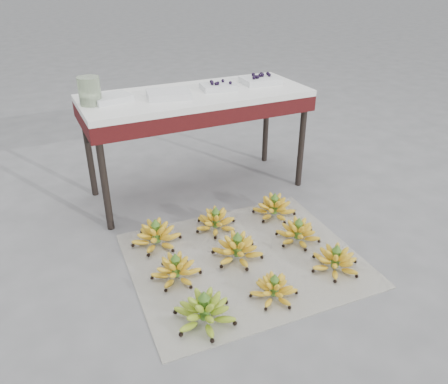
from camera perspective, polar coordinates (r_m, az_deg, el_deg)
name	(u,v)px	position (r m, az deg, el deg)	size (l,w,h in m)	color
ground	(243,258)	(2.51, 2.50, -8.66)	(60.00, 60.00, 0.00)	slate
newspaper_mat	(244,259)	(2.50, 2.64, -8.78)	(1.25, 1.05, 0.01)	white
bunch_front_left	(204,311)	(2.09, -2.58, -15.26)	(0.36, 0.36, 0.18)	#74A630
bunch_front_center	(274,289)	(2.23, 6.55, -12.49)	(0.28, 0.28, 0.14)	yellow
bunch_front_right	(335,261)	(2.47, 14.34, -8.69)	(0.35, 0.35, 0.16)	yellow
bunch_mid_left	(176,270)	(2.35, -6.28, -10.04)	(0.33, 0.33, 0.16)	yellow
bunch_mid_center	(237,249)	(2.47, 1.75, -7.44)	(0.32, 0.32, 0.18)	yellow
bunch_mid_right	(298,233)	(2.66, 9.64, -5.24)	(0.30, 0.30, 0.16)	yellow
bunch_back_left	(156,236)	(2.61, -8.82, -5.64)	(0.34, 0.34, 0.18)	yellow
bunch_back_center	(216,221)	(2.73, -1.07, -3.84)	(0.27, 0.27, 0.16)	yellow
bunch_back_right	(274,208)	(2.89, 6.57, -2.04)	(0.36, 0.36, 0.17)	yellow
vendor_table	(196,105)	(2.99, -3.65, 11.32)	(1.51, 0.60, 0.73)	black
tray_far_left	(111,98)	(2.85, -14.54, 11.77)	(0.27, 0.22, 0.04)	silver
tray_left	(169,94)	(2.86, -7.24, 12.57)	(0.30, 0.24, 0.04)	silver
tray_right	(218,86)	(3.03, -0.72, 13.62)	(0.25, 0.19, 0.06)	silver
tray_far_right	(260,80)	(3.20, 4.78, 14.37)	(0.27, 0.20, 0.07)	silver
glass_jar	(90,91)	(2.79, -17.15, 12.50)	(0.13, 0.13, 0.17)	#B5CBA2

